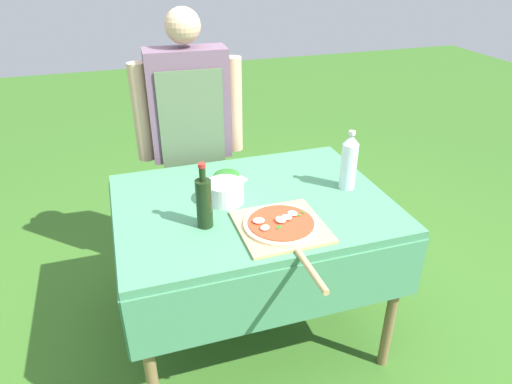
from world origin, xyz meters
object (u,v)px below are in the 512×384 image
(pizza_on_peel, at_px, (282,227))
(person_cook, at_px, (191,131))
(mixing_tub, at_px, (225,192))
(oil_bottle, at_px, (204,202))
(water_bottle, at_px, (349,162))
(herb_container, at_px, (226,176))
(prep_table, at_px, (252,219))

(pizza_on_peel, bearing_deg, person_cook, 101.88)
(person_cook, distance_m, mixing_tub, 0.60)
(pizza_on_peel, bearing_deg, oil_bottle, 156.17)
(person_cook, bearing_deg, water_bottle, 135.66)
(person_cook, relative_size, herb_container, 7.67)
(herb_container, bearing_deg, pizza_on_peel, -77.92)
(person_cook, bearing_deg, mixing_tub, 95.90)
(prep_table, bearing_deg, oil_bottle, -150.45)
(prep_table, distance_m, person_cook, 0.68)
(prep_table, height_order, water_bottle, water_bottle)
(pizza_on_peel, bearing_deg, mixing_tub, 118.22)
(person_cook, relative_size, mixing_tub, 9.24)
(person_cook, relative_size, pizza_on_peel, 2.61)
(prep_table, distance_m, oil_bottle, 0.34)
(person_cook, distance_m, herb_container, 0.43)
(water_bottle, bearing_deg, person_cook, 133.29)
(prep_table, height_order, oil_bottle, oil_bottle)
(oil_bottle, relative_size, herb_container, 1.39)
(prep_table, distance_m, mixing_tub, 0.18)
(pizza_on_peel, relative_size, water_bottle, 2.09)
(person_cook, bearing_deg, prep_table, 105.94)
(water_bottle, bearing_deg, pizza_on_peel, -149.52)
(oil_bottle, distance_m, herb_container, 0.41)
(person_cook, height_order, oil_bottle, person_cook)
(pizza_on_peel, relative_size, mixing_tub, 3.54)
(prep_table, relative_size, herb_container, 6.07)
(pizza_on_peel, height_order, herb_container, pizza_on_peel)
(oil_bottle, height_order, mixing_tub, oil_bottle)
(herb_container, distance_m, mixing_tub, 0.20)
(person_cook, bearing_deg, oil_bottle, 85.79)
(oil_bottle, xyz_separation_m, water_bottle, (0.70, 0.12, 0.02))
(person_cook, xyz_separation_m, pizza_on_peel, (0.20, -0.89, -0.10))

